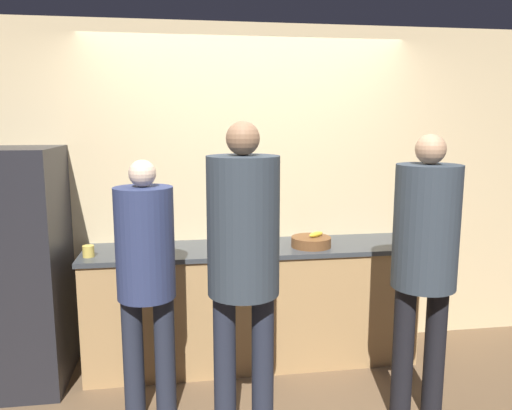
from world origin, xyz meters
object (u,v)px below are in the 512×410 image
(person_left, at_px, (146,267))
(fruit_bowl, at_px, (311,242))
(person_center, at_px, (243,249))
(bottle_green, at_px, (166,241))
(utensil_crock, at_px, (241,236))
(refrigerator, at_px, (10,269))
(bottle_red, at_px, (144,243))
(person_right, at_px, (425,250))
(cup_yellow, at_px, (88,251))

(person_left, height_order, fruit_bowl, person_left)
(person_center, bearing_deg, bottle_green, 115.99)
(person_center, distance_m, fruit_bowl, 1.09)
(utensil_crock, bearing_deg, refrigerator, -175.35)
(refrigerator, bearing_deg, bottle_red, -2.86)
(utensil_crock, height_order, bottle_red, utensil_crock)
(person_right, relative_size, bottle_red, 8.29)
(fruit_bowl, distance_m, bottle_red, 1.24)
(refrigerator, xyz_separation_m, bottle_green, (1.08, 0.05, 0.15))
(person_right, xyz_separation_m, bottle_green, (-1.57, 0.88, -0.10))
(person_left, height_order, person_center, person_center)
(refrigerator, bearing_deg, person_right, -17.53)
(bottle_green, relative_size, bottle_red, 0.80)
(person_right, xyz_separation_m, utensil_crock, (-1.00, 0.97, -0.11))
(fruit_bowl, height_order, utensil_crock, utensil_crock)
(person_left, relative_size, person_center, 0.88)
(utensil_crock, height_order, bottle_green, utensil_crock)
(person_left, bearing_deg, bottle_red, 94.86)
(person_right, height_order, utensil_crock, person_right)
(person_left, xyz_separation_m, bottle_red, (-0.04, 0.51, 0.03))
(bottle_green, bearing_deg, person_left, -100.21)
(utensil_crock, distance_m, bottle_green, 0.57)
(cup_yellow, bearing_deg, person_left, -49.96)
(person_center, bearing_deg, person_right, 2.32)
(utensil_crock, relative_size, bottle_green, 1.36)
(refrigerator, relative_size, fruit_bowl, 5.60)
(utensil_crock, distance_m, cup_yellow, 1.12)
(refrigerator, bearing_deg, person_center, -29.92)
(refrigerator, height_order, bottle_green, refrigerator)
(bottle_red, bearing_deg, bottle_green, 31.87)
(refrigerator, relative_size, bottle_green, 9.78)
(refrigerator, height_order, person_left, refrigerator)
(refrigerator, xyz_separation_m, bottle_red, (0.92, -0.05, 0.16))
(refrigerator, xyz_separation_m, person_left, (0.97, -0.56, 0.14))
(person_left, height_order, person_right, person_right)
(person_left, bearing_deg, cup_yellow, 130.04)
(person_left, bearing_deg, person_right, -9.36)
(fruit_bowl, relative_size, bottle_green, 1.74)
(cup_yellow, bearing_deg, refrigerator, 174.53)
(utensil_crock, bearing_deg, person_center, -96.35)
(cup_yellow, bearing_deg, person_right, -20.44)
(person_right, distance_m, fruit_bowl, 0.96)
(person_left, distance_m, bottle_red, 0.52)
(bottle_green, distance_m, cup_yellow, 0.55)
(refrigerator, bearing_deg, fruit_bowl, -0.30)
(person_left, distance_m, fruit_bowl, 1.31)
(person_right, relative_size, utensil_crock, 7.62)
(person_center, relative_size, bottle_red, 8.63)
(bottle_green, height_order, cup_yellow, bottle_green)
(person_left, height_order, bottle_green, person_left)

